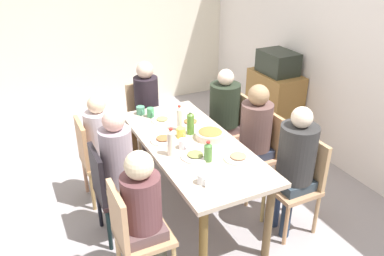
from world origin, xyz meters
TOP-DOWN VIEW (x-y plane):
  - ground_plane at (0.00, 0.00)m, footprint 6.91×6.91m
  - wall_back at (0.00, 1.97)m, footprint 6.00×0.12m
  - wall_left at (-2.94, 0.00)m, footprint 0.12×4.06m
  - dining_table at (0.00, 0.00)m, footprint 1.84×0.80m
  - chair_0 at (0.61, -0.78)m, footprint 0.40×0.40m
  - person_0 at (0.61, -0.69)m, footprint 0.30×0.30m
  - chair_1 at (-0.61, 0.78)m, footprint 0.40×0.40m
  - person_1 at (-0.61, 0.69)m, footprint 0.34×0.34m
  - chair_2 at (0.00, -0.78)m, footprint 0.40×0.40m
  - person_2 at (0.00, -0.69)m, footprint 0.30×0.30m
  - chair_3 at (-1.30, 0.00)m, footprint 0.40×0.40m
  - person_3 at (-1.21, 0.00)m, footprint 0.30×0.30m
  - chair_4 at (0.00, 0.78)m, footprint 0.40×0.40m
  - person_4 at (-0.00, 0.69)m, footprint 0.31×0.31m
  - chair_5 at (-0.61, -0.78)m, footprint 0.40×0.40m
  - person_5 at (-0.61, -0.69)m, footprint 0.30×0.30m
  - chair_6 at (0.61, 0.78)m, footprint 0.40×0.40m
  - person_6 at (0.61, 0.69)m, footprint 0.32×0.32m
  - plate_0 at (-0.15, -0.22)m, footprint 0.24×0.24m
  - plate_1 at (0.24, -0.09)m, footprint 0.25×0.25m
  - plate_2 at (-0.37, 0.16)m, footprint 0.24×0.24m
  - plate_3 at (0.43, 0.23)m, footprint 0.25×0.25m
  - plate_4 at (-0.55, -0.07)m, footprint 0.22×0.22m
  - bowl_0 at (-0.01, 0.19)m, footprint 0.28×0.28m
  - cup_0 at (-0.14, -0.05)m, footprint 0.12×0.08m
  - cup_1 at (0.06, -0.11)m, footprint 0.12×0.09m
  - cup_2 at (-0.70, -0.14)m, footprint 0.11×0.07m
  - cup_3 at (-0.80, -0.21)m, footprint 0.12×0.09m
  - cup_4 at (0.62, -0.21)m, footprint 0.12×0.08m
  - bottle_0 at (-0.29, 0.01)m, footprint 0.06×0.06m
  - bottle_1 at (0.11, -0.25)m, footprint 0.07×0.07m
  - bottle_2 at (-0.17, 0.07)m, footprint 0.07×0.07m
  - bottle_3 at (0.34, -0.02)m, footprint 0.07×0.07m
  - side_cabinet at (-0.97, 1.67)m, footprint 0.70×0.44m
  - microwave at (-0.97, 1.67)m, footprint 0.48×0.36m

SIDE VIEW (x-z plane):
  - ground_plane at x=0.00m, z-range 0.00..0.00m
  - side_cabinet at x=-0.97m, z-range 0.00..0.90m
  - chair_0 at x=0.61m, z-range 0.06..0.96m
  - chair_1 at x=-0.61m, z-range 0.06..0.96m
  - chair_2 at x=0.00m, z-range 0.06..0.96m
  - chair_3 at x=-1.30m, z-range 0.06..0.96m
  - chair_4 at x=0.00m, z-range 0.06..0.96m
  - chair_5 at x=-0.61m, z-range 0.06..0.96m
  - chair_6 at x=0.61m, z-range 0.06..0.96m
  - person_5 at x=-0.61m, z-range 0.11..1.24m
  - dining_table at x=0.00m, z-range 0.29..1.06m
  - person_0 at x=0.61m, z-range 0.12..1.29m
  - person_3 at x=-1.21m, z-range 0.11..1.32m
  - person_1 at x=-0.61m, z-range 0.13..1.32m
  - person_2 at x=0.00m, z-range 0.11..1.34m
  - person_4 at x=0.00m, z-range 0.12..1.34m
  - person_6 at x=0.61m, z-range 0.12..1.36m
  - plate_0 at x=-0.15m, z-range 0.77..0.81m
  - plate_1 at x=0.24m, z-range 0.77..0.81m
  - plate_2 at x=-0.37m, z-range 0.77..0.81m
  - plate_3 at x=0.43m, z-range 0.77..0.81m
  - plate_4 at x=-0.55m, z-range 0.77..0.81m
  - cup_4 at x=0.62m, z-range 0.77..0.85m
  - bowl_0 at x=-0.01m, z-range 0.77..0.86m
  - cup_3 at x=-0.80m, z-range 0.77..0.86m
  - cup_1 at x=0.06m, z-range 0.77..0.86m
  - cup_0 at x=-0.14m, z-range 0.77..0.87m
  - cup_2 at x=-0.70m, z-range 0.77..0.87m
  - bottle_3 at x=0.34m, z-range 0.77..0.95m
  - bottle_2 at x=-0.17m, z-range 0.77..1.00m
  - bottle_1 at x=0.11m, z-range 0.77..1.02m
  - bottle_0 at x=-0.29m, z-range 0.77..1.02m
  - microwave at x=-0.97m, z-range 0.90..1.18m
  - wall_back at x=0.00m, z-range 0.00..2.60m
  - wall_left at x=-2.94m, z-range 0.00..2.60m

